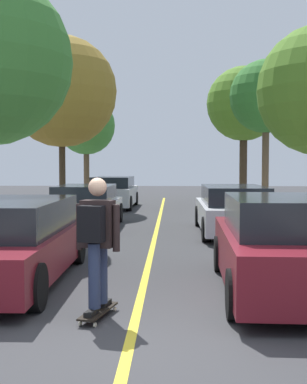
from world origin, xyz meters
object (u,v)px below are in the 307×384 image
at_px(parked_car_right_near, 233,210).
at_px(skateboard, 98,311).
at_px(parked_car_left_near, 86,207).
at_px(parked_car_right_nearest, 286,246).
at_px(street_tree_right_near, 266,97).
at_px(parked_car_left_nearest, 13,241).
at_px(skateboarder, 97,236).
at_px(street_tree_left_far, 86,126).
at_px(parked_car_left_far, 113,192).
at_px(street_tree_left_near, 62,92).
at_px(street_tree_right_far, 244,104).

distance_m(parked_car_right_near, skateboard, 8.35).
xyz_separation_m(parked_car_left_near, parked_car_right_nearest, (4.35, -7.60, 0.07)).
bearing_deg(street_tree_right_near, parked_car_left_near, -141.56).
xyz_separation_m(parked_car_left_nearest, street_tree_right_near, (6.37, 12.11, 3.95)).
bearing_deg(skateboarder, street_tree_left_far, 100.06).
bearing_deg(street_tree_right_near, skateboarder, -108.36).
relative_size(parked_car_left_far, parked_car_right_near, 0.95).
bearing_deg(street_tree_left_near, parked_car_left_nearest, -81.15).
distance_m(street_tree_left_far, skateboarder, 21.46).
bearing_deg(street_tree_left_near, street_tree_left_far, 90.00).
distance_m(parked_car_right_nearest, street_tree_right_far, 19.49).
relative_size(parked_car_left_nearest, parked_car_right_nearest, 1.07).
height_order(street_tree_left_far, street_tree_right_near, street_tree_right_near).
bearing_deg(parked_car_left_far, parked_car_left_nearest, -90.00).
xyz_separation_m(parked_car_left_near, street_tree_left_near, (-2.02, 5.89, 4.35)).
bearing_deg(street_tree_left_far, street_tree_right_near, -39.28).
bearing_deg(street_tree_left_far, parked_car_right_near, -63.91).
bearing_deg(parked_car_left_nearest, street_tree_right_far, 70.86).
bearing_deg(street_tree_right_near, parked_car_right_near, -108.16).
bearing_deg(street_tree_left_near, parked_car_left_far, 31.13).
bearing_deg(parked_car_right_nearest, street_tree_left_near, 115.27).
height_order(parked_car_left_near, street_tree_left_near, street_tree_left_near).
bearing_deg(skateboarder, street_tree_right_near, 71.64).
distance_m(street_tree_left_near, street_tree_left_far, 6.10).
xyz_separation_m(parked_car_right_near, skateboarder, (-2.65, -7.93, 0.38)).
height_order(parked_car_left_nearest, parked_car_left_near, parked_car_left_nearest).
distance_m(parked_car_right_near, street_tree_right_near, 7.58).
relative_size(parked_car_left_near, street_tree_left_near, 0.63).
bearing_deg(street_tree_left_far, skateboard, -79.91).
bearing_deg(street_tree_left_far, parked_car_left_near, -80.39).
height_order(parked_car_left_near, parked_car_left_far, parked_car_left_far).
bearing_deg(street_tree_right_far, skateboarder, -102.95).
relative_size(parked_car_left_nearest, parked_car_left_far, 1.03).
bearing_deg(street_tree_right_far, parked_car_left_far, -146.64).
xyz_separation_m(parked_car_left_nearest, street_tree_left_near, (-2.01, 12.94, 4.32)).
bearing_deg(street_tree_left_near, parked_car_right_near, -47.62).
distance_m(parked_car_left_near, street_tree_right_far, 13.70).
xyz_separation_m(parked_car_left_nearest, parked_car_right_nearest, (4.35, -0.54, 0.04)).
relative_size(parked_car_left_far, skateboarder, 2.68).
xyz_separation_m(parked_car_left_far, parked_car_right_nearest, (4.35, -14.70, 0.01)).
bearing_deg(skateboarder, parked_car_right_near, 71.49).
height_order(street_tree_left_near, skateboard, street_tree_left_near).
height_order(parked_car_left_far, skateboarder, skateboarder).
relative_size(street_tree_left_near, street_tree_right_near, 1.20).
bearing_deg(parked_car_right_near, skateboard, -108.53).
relative_size(parked_car_left_far, skateboard, 5.15).
bearing_deg(skateboarder, street_tree_right_far, 77.05).
bearing_deg(parked_car_right_nearest, street_tree_right_near, 80.95).
xyz_separation_m(street_tree_left_near, street_tree_right_near, (8.38, -0.83, -0.37)).
bearing_deg(parked_car_left_far, skateboarder, -84.00).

